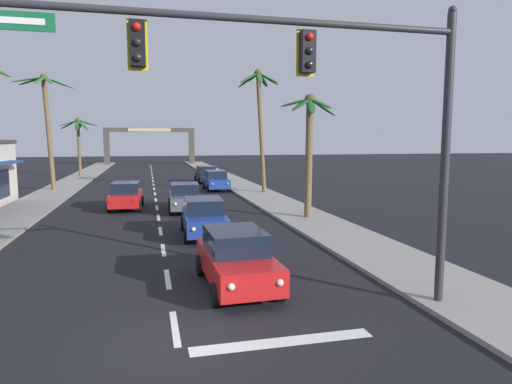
# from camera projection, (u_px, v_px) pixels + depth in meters

# --- Properties ---
(ground_plane) EXTENTS (220.00, 220.00, 0.00)m
(ground_plane) POSITION_uv_depth(u_px,v_px,m) (177.00, 341.00, 9.59)
(ground_plane) COLOR black
(sidewalk_right) EXTENTS (3.20, 110.00, 0.14)m
(sidewalk_right) POSITION_uv_depth(u_px,v_px,m) (273.00, 201.00, 30.71)
(sidewalk_right) COLOR gray
(sidewalk_right) RESTS_ON ground
(sidewalk_left) EXTENTS (3.20, 110.00, 0.14)m
(sidewalk_left) POSITION_uv_depth(u_px,v_px,m) (25.00, 210.00, 27.04)
(sidewalk_left) COLOR gray
(sidewalk_left) RESTS_ON ground
(lane_markings) EXTENTS (4.28, 87.86, 0.01)m
(lane_markings) POSITION_uv_depth(u_px,v_px,m) (163.00, 205.00, 29.14)
(lane_markings) COLOR silver
(lane_markings) RESTS_ON ground
(traffic_signal_mast) EXTENTS (11.22, 0.41, 7.52)m
(traffic_signal_mast) POSITION_uv_depth(u_px,v_px,m) (317.00, 89.00, 10.19)
(traffic_signal_mast) COLOR #2D2D33
(traffic_signal_mast) RESTS_ON ground
(sedan_lead_at_stop_bar) EXTENTS (2.04, 4.49, 1.68)m
(sedan_lead_at_stop_bar) POSITION_uv_depth(u_px,v_px,m) (236.00, 258.00, 13.03)
(sedan_lead_at_stop_bar) COLOR red
(sedan_lead_at_stop_bar) RESTS_ON ground
(sedan_third_in_queue) EXTENTS (2.06, 4.49, 1.68)m
(sedan_third_in_queue) POSITION_uv_depth(u_px,v_px,m) (204.00, 217.00, 19.93)
(sedan_third_in_queue) COLOR navy
(sedan_third_in_queue) RESTS_ON ground
(sedan_fifth_in_queue) EXTENTS (2.08, 4.50, 1.68)m
(sedan_fifth_in_queue) POSITION_uv_depth(u_px,v_px,m) (185.00, 197.00, 26.78)
(sedan_fifth_in_queue) COLOR #4C515B
(sedan_fifth_in_queue) RESTS_ON ground
(sedan_oncoming_far) EXTENTS (2.07, 4.50, 1.68)m
(sedan_oncoming_far) POSITION_uv_depth(u_px,v_px,m) (126.00, 195.00, 27.59)
(sedan_oncoming_far) COLOR red
(sedan_oncoming_far) RESTS_ON ground
(sedan_parked_nearest_kerb) EXTENTS (1.95, 4.45, 1.68)m
(sedan_parked_nearest_kerb) POSITION_uv_depth(u_px,v_px,m) (216.00, 180.00, 37.74)
(sedan_parked_nearest_kerb) COLOR navy
(sedan_parked_nearest_kerb) RESTS_ON ground
(sedan_parked_mid_kerb) EXTENTS (2.01, 4.48, 1.68)m
(sedan_parked_mid_kerb) POSITION_uv_depth(u_px,v_px,m) (206.00, 174.00, 44.08)
(sedan_parked_mid_kerb) COLOR black
(sedan_parked_mid_kerb) RESTS_ON ground
(palm_left_third) EXTENTS (4.65, 4.58, 9.59)m
(palm_left_third) POSITION_uv_depth(u_px,v_px,m) (47.00, 109.00, 36.43)
(palm_left_third) COLOR brown
(palm_left_third) RESTS_ON ground
(palm_left_farthest) EXTENTS (4.29, 4.14, 6.73)m
(palm_left_farthest) POSITION_uv_depth(u_px,v_px,m) (79.00, 133.00, 50.65)
(palm_left_farthest) COLOR brown
(palm_left_farthest) RESTS_ON ground
(palm_right_second) EXTENTS (2.97, 3.04, 6.68)m
(palm_right_second) POSITION_uv_depth(u_px,v_px,m) (309.00, 133.00, 23.56)
(palm_right_second) COLOR brown
(palm_right_second) RESTS_ON ground
(palm_right_third) EXTENTS (3.46, 3.65, 9.67)m
(palm_right_third) POSITION_uv_depth(u_px,v_px,m) (260.00, 107.00, 34.68)
(palm_right_third) COLOR brown
(palm_right_third) RESTS_ON ground
(town_gateway_arch) EXTENTS (15.01, 0.90, 6.24)m
(town_gateway_arch) POSITION_uv_depth(u_px,v_px,m) (150.00, 141.00, 75.77)
(town_gateway_arch) COLOR #423D38
(town_gateway_arch) RESTS_ON ground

